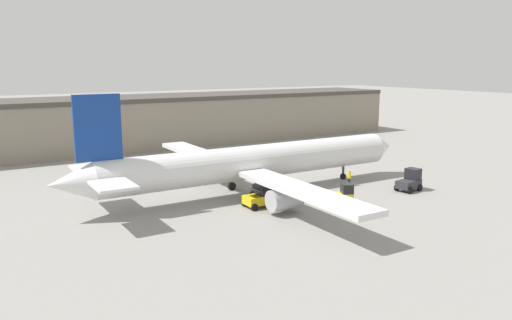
{
  "coord_description": "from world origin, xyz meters",
  "views": [
    {
      "loc": [
        -27.75,
        -44.89,
        13.88
      ],
      "look_at": [
        0.0,
        0.0,
        3.64
      ],
      "focal_mm": 35.0,
      "sensor_mm": 36.0,
      "label": 1
    }
  ],
  "objects_px": {
    "airplane": "(248,163)",
    "baggage_tug": "(342,194)",
    "ground_crew_worker": "(349,177)",
    "pushback_tug": "(410,181)",
    "belt_loader_truck": "(259,196)"
  },
  "relations": [
    {
      "from": "baggage_tug",
      "to": "belt_loader_truck",
      "type": "relative_size",
      "value": 1.18
    },
    {
      "from": "belt_loader_truck",
      "to": "pushback_tug",
      "type": "bearing_deg",
      "value": -9.79
    },
    {
      "from": "airplane",
      "to": "ground_crew_worker",
      "type": "relative_size",
      "value": 22.71
    },
    {
      "from": "airplane",
      "to": "belt_loader_truck",
      "type": "distance_m",
      "value": 5.6
    },
    {
      "from": "airplane",
      "to": "ground_crew_worker",
      "type": "distance_m",
      "value": 12.39
    },
    {
      "from": "airplane",
      "to": "belt_loader_truck",
      "type": "height_order",
      "value": "airplane"
    },
    {
      "from": "belt_loader_truck",
      "to": "ground_crew_worker",
      "type": "bearing_deg",
      "value": 8.8
    },
    {
      "from": "baggage_tug",
      "to": "pushback_tug",
      "type": "distance_m",
      "value": 9.76
    },
    {
      "from": "airplane",
      "to": "pushback_tug",
      "type": "bearing_deg",
      "value": -26.65
    },
    {
      "from": "airplane",
      "to": "baggage_tug",
      "type": "xyz_separation_m",
      "value": [
        6.25,
        -8.06,
        -2.48
      ]
    },
    {
      "from": "ground_crew_worker",
      "to": "airplane",
      "type": "bearing_deg",
      "value": 19.06
    },
    {
      "from": "belt_loader_truck",
      "to": "pushback_tug",
      "type": "distance_m",
      "value": 17.99
    },
    {
      "from": "airplane",
      "to": "baggage_tug",
      "type": "relative_size",
      "value": 14.1
    },
    {
      "from": "baggage_tug",
      "to": "pushback_tug",
      "type": "bearing_deg",
      "value": 26.56
    },
    {
      "from": "baggage_tug",
      "to": "belt_loader_truck",
      "type": "bearing_deg",
      "value": -174.96
    }
  ]
}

